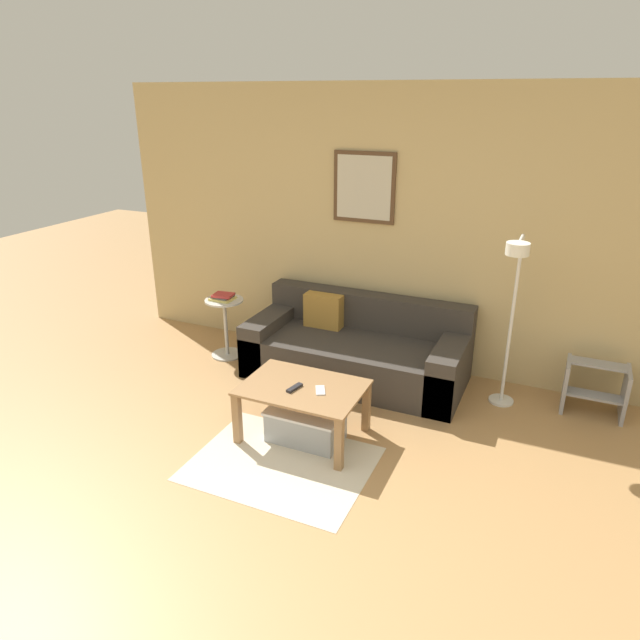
{
  "coord_description": "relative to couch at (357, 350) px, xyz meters",
  "views": [
    {
      "loc": [
        1.48,
        -1.93,
        2.45
      ],
      "look_at": [
        -0.16,
        1.73,
        0.85
      ],
      "focal_mm": 32.0,
      "sensor_mm": 36.0,
      "label": 1
    }
  ],
  "objects": [
    {
      "name": "storage_bin",
      "position": [
        0.03,
        -1.15,
        -0.13
      ],
      "size": [
        0.57,
        0.35,
        0.25
      ],
      "color": "#9EA3A8",
      "rests_on": "ground_plane"
    },
    {
      "name": "remote_control",
      "position": [
        -0.05,
        -1.18,
        0.18
      ],
      "size": [
        0.07,
        0.16,
        0.02
      ],
      "primitive_type": "cube",
      "rotation": [
        0.0,
        0.0,
        -0.22
      ],
      "color": "#232328",
      "rests_on": "coffee_table"
    },
    {
      "name": "coffee_table",
      "position": [
        -0.01,
        -1.11,
        0.1
      ],
      "size": [
        0.89,
        0.63,
        0.43
      ],
      "color": "#997047",
      "rests_on": "ground_plane"
    },
    {
      "name": "book_stack",
      "position": [
        -1.34,
        -0.12,
        0.36
      ],
      "size": [
        0.22,
        0.18,
        0.06
      ],
      "color": "#D8C666",
      "rests_on": "side_table"
    },
    {
      "name": "area_rug",
      "position": [
        0.0,
        -1.5,
        -0.25
      ],
      "size": [
        1.24,
        0.97,
        0.01
      ],
      "primitive_type": "cube",
      "color": "beige",
      "rests_on": "ground_plane"
    },
    {
      "name": "floor_lamp",
      "position": [
        1.3,
        -0.13,
        0.74
      ],
      "size": [
        0.21,
        0.51,
        1.46
      ],
      "color": "white",
      "rests_on": "ground_plane"
    },
    {
      "name": "couch",
      "position": [
        0.0,
        0.0,
        0.0
      ],
      "size": [
        1.96,
        0.88,
        0.71
      ],
      "color": "#38332D",
      "rests_on": "ground_plane"
    },
    {
      "name": "step_stool",
      "position": [
        2.0,
        0.18,
        -0.03
      ],
      "size": [
        0.47,
        0.33,
        0.42
      ],
      "color": "#99999E",
      "rests_on": "ground_plane"
    },
    {
      "name": "wall_back",
      "position": [
        0.16,
        0.46,
        1.03
      ],
      "size": [
        5.6,
        0.09,
        2.55
      ],
      "color": "tan",
      "rests_on": "ground_plane"
    },
    {
      "name": "side_table",
      "position": [
        -1.34,
        -0.12,
        0.1
      ],
      "size": [
        0.37,
        0.37,
        0.59
      ],
      "color": "silver",
      "rests_on": "ground_plane"
    },
    {
      "name": "ground_plane",
      "position": [
        0.16,
        -2.54,
        -0.25
      ],
      "size": [
        16.0,
        16.0,
        0.0
      ],
      "primitive_type": "plane",
      "color": "tan"
    },
    {
      "name": "cell_phone",
      "position": [
        0.14,
        -1.12,
        0.18
      ],
      "size": [
        0.12,
        0.15,
        0.01
      ],
      "primitive_type": "cube",
      "rotation": [
        0.0,
        0.0,
        0.47
      ],
      "color": "silver",
      "rests_on": "coffee_table"
    }
  ]
}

